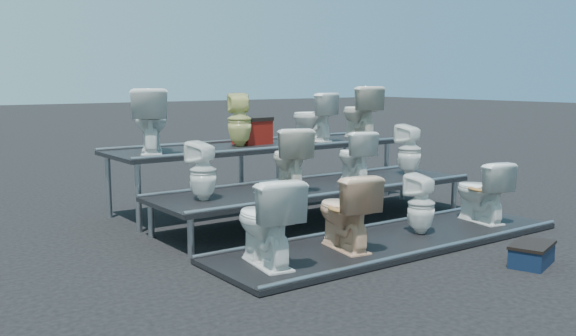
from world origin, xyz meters
TOP-DOWN VIEW (x-y plane):
  - ground at (0.00, 0.00)m, footprint 80.00×80.00m
  - tier_front at (0.00, -1.30)m, footprint 4.20×1.20m
  - tier_mid at (0.00, 0.00)m, footprint 4.20×1.20m
  - tier_back at (0.00, 1.30)m, footprint 4.20×1.20m
  - toilet_0 at (-1.63, -1.30)m, footprint 0.58×0.87m
  - toilet_1 at (-0.67, -1.30)m, footprint 0.56×0.82m
  - toilet_2 at (0.44, -1.30)m, footprint 0.33×0.34m
  - toilet_3 at (1.48, -1.30)m, footprint 0.53×0.78m
  - toilet_4 at (-1.57, 0.00)m, footprint 0.37×0.37m
  - toilet_5 at (-0.41, 0.00)m, footprint 0.65×0.83m
  - toilet_6 at (0.61, 0.00)m, footprint 0.54×0.72m
  - toilet_7 at (1.60, 0.00)m, footprint 0.36×0.36m
  - toilet_8 at (-1.60, 1.30)m, footprint 0.73×0.89m
  - toilet_9 at (-0.31, 1.30)m, footprint 0.43×0.43m
  - toilet_10 at (0.93, 1.30)m, footprint 0.51×0.75m
  - toilet_11 at (1.86, 1.30)m, footprint 0.62×0.86m
  - red_crate at (-0.00, 1.46)m, footprint 0.49×0.41m
  - step_stool at (0.54, -2.63)m, footprint 0.58×0.45m

SIDE VIEW (x-z plane):
  - ground at x=0.00m, z-range 0.00..0.00m
  - tier_front at x=0.00m, z-range 0.00..0.06m
  - step_stool at x=0.54m, z-range 0.00..0.18m
  - tier_mid at x=0.00m, z-range 0.00..0.46m
  - toilet_2 at x=0.44m, z-range 0.06..0.73m
  - toilet_3 at x=1.48m, z-range 0.06..0.80m
  - tier_back at x=0.00m, z-range 0.00..0.86m
  - toilet_1 at x=-0.67m, z-range 0.06..0.84m
  - toilet_0 at x=-1.63m, z-range 0.06..0.88m
  - toilet_4 at x=-1.57m, z-range 0.46..1.10m
  - toilet_6 at x=0.61m, z-range 0.46..1.12m
  - toilet_7 at x=1.60m, z-range 0.46..1.15m
  - toilet_5 at x=-0.41m, z-range 0.46..1.20m
  - red_crate at x=0.00m, z-range 0.86..1.18m
  - toilet_10 at x=0.93m, z-range 0.86..1.57m
  - toilet_9 at x=-0.31m, z-range 0.86..1.58m
  - toilet_8 at x=-1.60m, z-range 0.86..1.65m
  - toilet_11 at x=1.86m, z-range 0.86..1.65m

